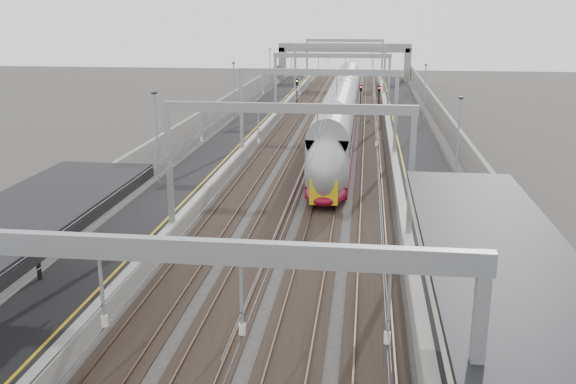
# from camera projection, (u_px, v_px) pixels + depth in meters

# --- Properties ---
(platform_left) EXTENTS (4.00, 120.00, 1.00)m
(platform_left) POSITION_uv_depth(u_px,v_px,m) (230.00, 146.00, 56.96)
(platform_left) COLOR black
(platform_left) RESTS_ON ground
(platform_right) EXTENTS (4.00, 120.00, 1.00)m
(platform_right) POSITION_uv_depth(u_px,v_px,m) (413.00, 151.00, 55.09)
(platform_right) COLOR black
(platform_right) RESTS_ON ground
(tracks) EXTENTS (11.40, 140.00, 0.20)m
(tracks) POSITION_uv_depth(u_px,v_px,m) (320.00, 153.00, 56.15)
(tracks) COLOR black
(tracks) RESTS_ON ground
(overhead_line) EXTENTS (13.00, 140.00, 6.60)m
(overhead_line) POSITION_uv_depth(u_px,v_px,m) (326.00, 76.00, 60.81)
(overhead_line) COLOR #909499
(overhead_line) RESTS_ON platform_left
(canopy_right) EXTENTS (4.40, 30.00, 4.24)m
(canopy_right) POSITION_uv_depth(u_px,v_px,m) (551.00, 349.00, 13.71)
(canopy_right) COLOR black
(canopy_right) RESTS_ON platform_right
(overbridge) EXTENTS (22.00, 2.20, 6.90)m
(overbridge) POSITION_uv_depth(u_px,v_px,m) (344.00, 53.00, 107.26)
(overbridge) COLOR slate
(overbridge) RESTS_ON ground
(wall_left) EXTENTS (0.30, 120.00, 3.20)m
(wall_left) POSITION_uv_depth(u_px,v_px,m) (194.00, 133.00, 57.04)
(wall_left) COLOR slate
(wall_left) RESTS_ON ground
(wall_right) EXTENTS (0.30, 120.00, 3.20)m
(wall_right) POSITION_uv_depth(u_px,v_px,m) (451.00, 139.00, 54.42)
(wall_right) COLOR slate
(wall_right) RESTS_ON ground
(train) EXTENTS (2.79, 50.77, 4.40)m
(train) POSITION_uv_depth(u_px,v_px,m) (341.00, 118.00, 61.53)
(train) COLOR maroon
(train) RESTS_ON ground
(signal_green) EXTENTS (0.32, 0.32, 3.48)m
(signal_green) POSITION_uv_depth(u_px,v_px,m) (297.00, 87.00, 84.10)
(signal_green) COLOR black
(signal_green) RESTS_ON ground
(signal_red_near) EXTENTS (0.32, 0.32, 3.48)m
(signal_red_near) POSITION_uv_depth(u_px,v_px,m) (361.00, 94.00, 77.61)
(signal_red_near) COLOR black
(signal_red_near) RESTS_ON ground
(signal_red_far) EXTENTS (0.32, 0.32, 3.48)m
(signal_red_far) POSITION_uv_depth(u_px,v_px,m) (379.00, 95.00, 76.63)
(signal_red_far) COLOR black
(signal_red_far) RESTS_ON ground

